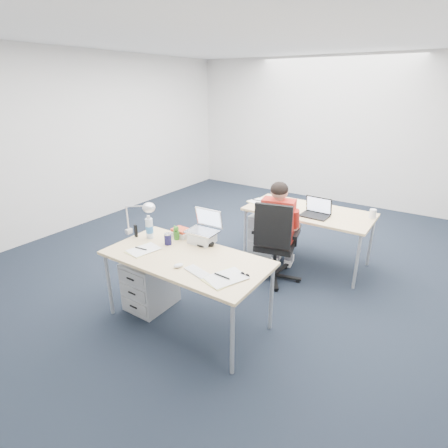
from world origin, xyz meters
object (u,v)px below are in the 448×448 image
object	(u,v)px
desk_near	(186,261)
desk_lamp	(136,217)
drawer_pedestal_far	(268,232)
silver_laptop	(202,228)
wireless_keyboard	(197,272)
seated_person	(280,228)
can_koozie	(168,239)
desk_far	(309,214)
computer_mouse	(178,266)
book_stack	(181,233)
office_chair	(274,258)
cordless_phone	(136,231)
headphones	(204,243)
bear_figurine	(176,233)
far_cup	(373,214)
drawer_pedestal_near	(151,283)
water_bottle	(149,227)
dark_laptop	(315,207)
sunglasses	(245,275)

from	to	relation	value
desk_near	desk_lamp	xyz separation A→B (m)	(-0.75, 0.09, 0.27)
drawer_pedestal_far	desk_near	bearing A→B (deg)	-86.92
silver_laptop	wireless_keyboard	bearing A→B (deg)	-59.73
seated_person	can_koozie	xyz separation A→B (m)	(-0.66, -1.28, 0.17)
desk_far	computer_mouse	size ratio (longest dim) A/B	17.16
desk_near	book_stack	distance (m)	0.51
office_chair	desk_lamp	xyz separation A→B (m)	(-1.11, -1.14, 0.66)
cordless_phone	desk_lamp	distance (m)	0.15
can_koozie	desk_lamp	distance (m)	0.45
desk_lamp	silver_laptop	bearing A→B (deg)	33.70
headphones	desk_lamp	bearing A→B (deg)	-172.51
bear_figurine	far_cup	distance (m)	2.42
desk_near	computer_mouse	size ratio (longest dim) A/B	17.16
desk_far	drawer_pedestal_near	bearing A→B (deg)	-117.70
office_chair	can_koozie	xyz separation A→B (m)	(-0.69, -1.11, 0.50)
office_chair	wireless_keyboard	world-z (taller)	office_chair
wireless_keyboard	cordless_phone	world-z (taller)	cordless_phone
desk_far	water_bottle	distance (m)	2.09
book_stack	far_cup	xyz separation A→B (m)	(1.60, 1.74, 0.01)
silver_laptop	computer_mouse	xyz separation A→B (m)	(0.14, -0.55, -0.15)
dark_laptop	desk_far	bearing A→B (deg)	131.16
desk_far	office_chair	bearing A→B (deg)	-101.42
office_chair	seated_person	size ratio (longest dim) A/B	0.85
book_stack	desk_lamp	bearing A→B (deg)	-146.41
office_chair	sunglasses	bearing A→B (deg)	-89.73
silver_laptop	computer_mouse	bearing A→B (deg)	-77.93
desk_near	cordless_phone	distance (m)	0.76
wireless_keyboard	desk_lamp	xyz separation A→B (m)	(-1.02, 0.26, 0.21)
drawer_pedestal_far	computer_mouse	xyz separation A→B (m)	(0.18, -2.15, 0.47)
drawer_pedestal_near	book_stack	bearing A→B (deg)	66.53
desk_lamp	desk_near	bearing A→B (deg)	5.97
sunglasses	wireless_keyboard	bearing A→B (deg)	-150.64
bear_figurine	dark_laptop	size ratio (longest dim) A/B	0.46
wireless_keyboard	far_cup	world-z (taller)	far_cup
silver_laptop	dark_laptop	size ratio (longest dim) A/B	1.00
computer_mouse	cordless_phone	xyz separation A→B (m)	(-0.82, 0.27, 0.05)
desk_near	wireless_keyboard	distance (m)	0.33
desk_far	cordless_phone	xyz separation A→B (m)	(-1.24, -1.84, 0.12)
desk_near	drawer_pedestal_far	size ratio (longest dim) A/B	2.91
drawer_pedestal_near	silver_laptop	world-z (taller)	silver_laptop
drawer_pedestal_near	bear_figurine	world-z (taller)	bear_figurine
seated_person	water_bottle	world-z (taller)	seated_person
seated_person	silver_laptop	world-z (taller)	seated_person
seated_person	desk_lamp	bearing A→B (deg)	-140.96
bear_figurine	desk_lamp	distance (m)	0.46
bear_figurine	book_stack	world-z (taller)	bear_figurine
water_bottle	wireless_keyboard	bearing A→B (deg)	-19.47
office_chair	dark_laptop	size ratio (longest dim) A/B	3.12
desk_near	can_koozie	bearing A→B (deg)	160.46
seated_person	cordless_phone	xyz separation A→B (m)	(-1.08, -1.32, 0.18)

